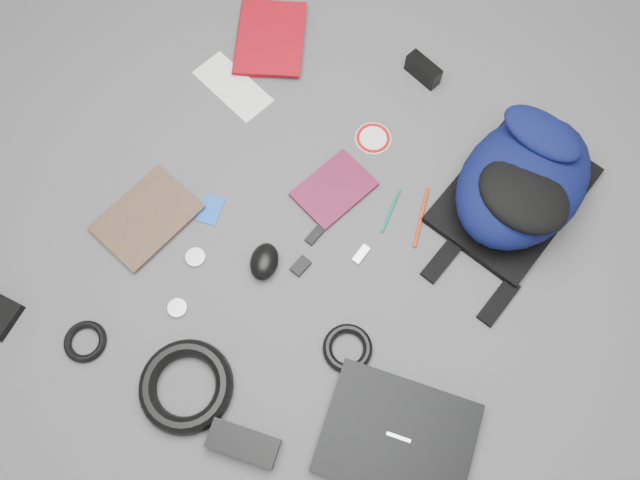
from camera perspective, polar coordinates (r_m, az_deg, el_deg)
The scene contains 22 objects.
ground at distance 1.48m, azimuth -0.00°, elevation -0.28°, with size 4.00×4.00×0.00m, color #4F4F51.
backpack at distance 1.52m, azimuth 18.09°, elevation 5.16°, with size 0.29×0.42×0.18m, color black, non-canonical shape.
laptop at distance 1.38m, azimuth 7.11°, elevation -17.49°, with size 0.31×0.24×0.03m, color black.
textbook_red at distance 1.78m, azimuth -7.62°, elevation 17.94°, with size 0.18×0.24×0.03m, color maroon.
comic_book at distance 1.59m, azimuth -17.47°, elevation 3.81°, with size 0.17×0.23×0.02m, color #9C630B.
envelope at distance 1.70m, azimuth -7.98°, elevation 13.72°, with size 0.22×0.10×0.00m, color white.
dvd_case at distance 1.53m, azimuth 1.30°, elevation 4.66°, with size 0.13×0.18×0.01m, color #4C0E25.
compact_camera at distance 1.70m, azimuth 9.42°, elevation 15.09°, with size 0.10×0.04×0.06m, color black.
sticker_disc at distance 1.60m, azimuth 4.88°, elevation 9.25°, with size 0.09×0.09×0.00m, color white.
pen_teal at distance 1.52m, azimuth 6.50°, elevation 2.67°, with size 0.01×0.01×0.12m, color #0C6C59.
pen_red at distance 1.52m, azimuth 9.24°, elevation 2.05°, with size 0.01×0.01×0.16m, color #BD370E.
id_badge at distance 1.53m, azimuth -9.96°, elevation 2.77°, with size 0.05×0.08×0.00m, color blue.
usb_black at distance 1.48m, azimuth -0.35°, elevation 0.59°, with size 0.02×0.06×0.01m, color black.
usb_silver at distance 1.47m, azimuth 3.78°, elevation -1.32°, with size 0.02×0.05×0.01m, color silver.
key_fob at distance 1.45m, azimuth -1.78°, elevation -2.39°, with size 0.03×0.05×0.01m, color black.
mouse at distance 1.44m, azimuth -5.12°, elevation -1.97°, with size 0.07×0.09×0.05m, color black.
headphone_left at distance 1.49m, azimuth -11.31°, elevation -1.58°, with size 0.05×0.05×0.01m, color silver.
headphone_right at distance 1.46m, azimuth -12.90°, elevation -6.09°, with size 0.04×0.04×0.01m, color #AEAEB0.
cable_coil at distance 1.40m, azimuth 2.54°, elevation -9.86°, with size 0.11×0.11×0.02m, color black.
power_brick at distance 1.38m, azimuth -7.03°, elevation -17.98°, with size 0.15×0.06×0.04m, color black.
power_cord_coil at distance 1.41m, azimuth -12.15°, elevation -12.94°, with size 0.21×0.21×0.04m, color black.
earbud_coil at distance 1.50m, azimuth -20.67°, elevation -8.68°, with size 0.10×0.10×0.02m, color black.
Camera 1 is at (0.26, -0.45, 1.38)m, focal length 35.00 mm.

